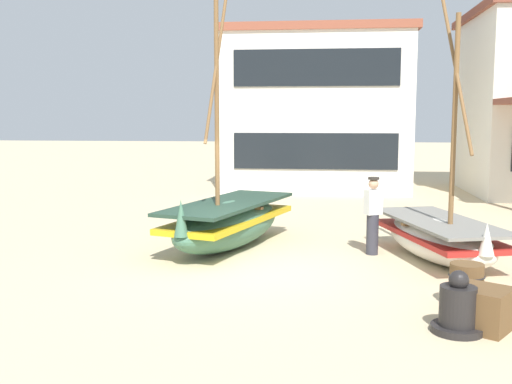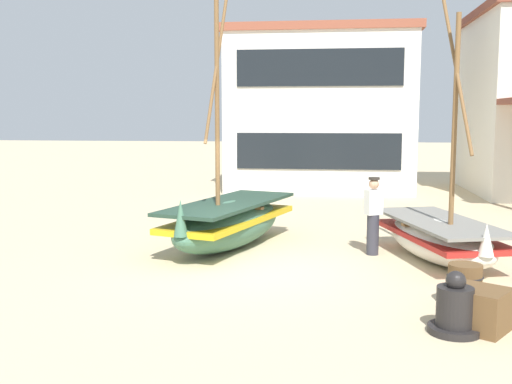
{
  "view_description": "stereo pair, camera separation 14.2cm",
  "coord_description": "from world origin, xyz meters",
  "px_view_note": "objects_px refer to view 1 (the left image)",
  "views": [
    {
      "loc": [
        1.43,
        -11.57,
        2.98
      ],
      "look_at": [
        0.0,
        1.0,
        1.4
      ],
      "focal_mm": 42.67,
      "sensor_mm": 36.0,
      "label": 1
    },
    {
      "loc": [
        1.57,
        -11.55,
        2.98
      ],
      "look_at": [
        0.0,
        1.0,
        1.4
      ],
      "focal_mm": 42.67,
      "sensor_mm": 36.0,
      "label": 2
    }
  ],
  "objects_px": {
    "fisherman_by_hull": "(373,216)",
    "cargo_crate": "(483,309)",
    "fishing_boat_near_left": "(228,222)",
    "harbor_building_main": "(316,110)",
    "fishing_boat_centre_large": "(439,237)",
    "wooden_barrel": "(466,285)",
    "capstan_winch": "(458,309)"
  },
  "relations": [
    {
      "from": "cargo_crate",
      "to": "fishing_boat_near_left",
      "type": "bearing_deg",
      "value": 131.81
    },
    {
      "from": "fishing_boat_near_left",
      "to": "fisherman_by_hull",
      "type": "relative_size",
      "value": 3.42
    },
    {
      "from": "capstan_winch",
      "to": "wooden_barrel",
      "type": "xyz_separation_m",
      "value": [
        0.37,
        1.17,
        0.02
      ]
    },
    {
      "from": "fishing_boat_centre_large",
      "to": "capstan_winch",
      "type": "distance_m",
      "value": 4.43
    },
    {
      "from": "capstan_winch",
      "to": "harbor_building_main",
      "type": "distance_m",
      "value": 17.3
    },
    {
      "from": "fishing_boat_near_left",
      "to": "wooden_barrel",
      "type": "height_order",
      "value": "fishing_boat_near_left"
    },
    {
      "from": "fishing_boat_near_left",
      "to": "fishing_boat_centre_large",
      "type": "distance_m",
      "value": 4.6
    },
    {
      "from": "capstan_winch",
      "to": "harbor_building_main",
      "type": "xyz_separation_m",
      "value": [
        -2.22,
        16.91,
        2.89
      ]
    },
    {
      "from": "wooden_barrel",
      "to": "harbor_building_main",
      "type": "distance_m",
      "value": 16.21
    },
    {
      "from": "wooden_barrel",
      "to": "cargo_crate",
      "type": "height_order",
      "value": "wooden_barrel"
    },
    {
      "from": "fishing_boat_near_left",
      "to": "fishing_boat_centre_large",
      "type": "bearing_deg",
      "value": -8.74
    },
    {
      "from": "fishing_boat_centre_large",
      "to": "cargo_crate",
      "type": "relative_size",
      "value": 7.61
    },
    {
      "from": "fishing_boat_centre_large",
      "to": "wooden_barrel",
      "type": "xyz_separation_m",
      "value": [
        -0.16,
        -3.23,
        -0.14
      ]
    },
    {
      "from": "fishing_boat_near_left",
      "to": "fishing_boat_centre_large",
      "type": "relative_size",
      "value": 1.06
    },
    {
      "from": "fishing_boat_near_left",
      "to": "harbor_building_main",
      "type": "distance_m",
      "value": 12.24
    },
    {
      "from": "fisherman_by_hull",
      "to": "harbor_building_main",
      "type": "xyz_separation_m",
      "value": [
        -1.42,
        12.17,
        2.39
      ]
    },
    {
      "from": "wooden_barrel",
      "to": "fishing_boat_near_left",
      "type": "bearing_deg",
      "value": 138.19
    },
    {
      "from": "fishing_boat_centre_large",
      "to": "harbor_building_main",
      "type": "xyz_separation_m",
      "value": [
        -2.76,
        12.52,
        2.74
      ]
    },
    {
      "from": "fishing_boat_centre_large",
      "to": "fishing_boat_near_left",
      "type": "bearing_deg",
      "value": 171.26
    },
    {
      "from": "fishing_boat_near_left",
      "to": "fisherman_by_hull",
      "type": "xyz_separation_m",
      "value": [
        3.21,
        -0.35,
        0.24
      ]
    },
    {
      "from": "harbor_building_main",
      "to": "fishing_boat_centre_large",
      "type": "bearing_deg",
      "value": -77.57
    },
    {
      "from": "cargo_crate",
      "to": "harbor_building_main",
      "type": "height_order",
      "value": "harbor_building_main"
    },
    {
      "from": "fishing_boat_near_left",
      "to": "harbor_building_main",
      "type": "xyz_separation_m",
      "value": [
        1.79,
        11.82,
        2.63
      ]
    },
    {
      "from": "fisherman_by_hull",
      "to": "harbor_building_main",
      "type": "relative_size",
      "value": 0.22
    },
    {
      "from": "cargo_crate",
      "to": "harbor_building_main",
      "type": "bearing_deg",
      "value": 98.84
    },
    {
      "from": "fisherman_by_hull",
      "to": "harbor_building_main",
      "type": "height_order",
      "value": "harbor_building_main"
    },
    {
      "from": "wooden_barrel",
      "to": "harbor_building_main",
      "type": "height_order",
      "value": "harbor_building_main"
    },
    {
      "from": "fisherman_by_hull",
      "to": "cargo_crate",
      "type": "bearing_deg",
      "value": -75.42
    },
    {
      "from": "fisherman_by_hull",
      "to": "capstan_winch",
      "type": "xyz_separation_m",
      "value": [
        0.81,
        -4.74,
        -0.5
      ]
    },
    {
      "from": "fishing_boat_centre_large",
      "to": "capstan_winch",
      "type": "bearing_deg",
      "value": -96.94
    },
    {
      "from": "fishing_boat_centre_large",
      "to": "fisherman_by_hull",
      "type": "relative_size",
      "value": 3.22
    },
    {
      "from": "cargo_crate",
      "to": "harbor_building_main",
      "type": "distance_m",
      "value": 17.19
    }
  ]
}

